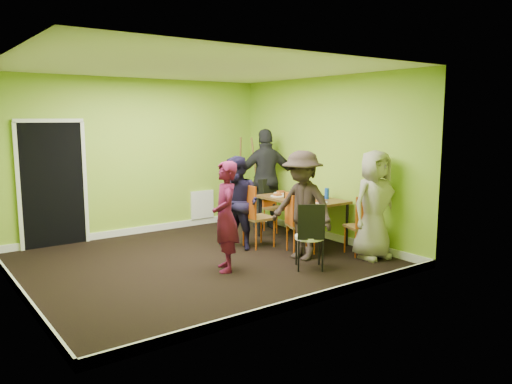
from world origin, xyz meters
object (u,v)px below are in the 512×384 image
thermos (299,192)px  person_standing (226,217)px  dining_table (302,201)px  chair_bentwood (310,233)px  person_front_end (374,205)px  chair_left_near (296,220)px  chair_back_end (270,194)px  person_back_end (266,179)px  chair_front_end (363,222)px  chair_left_far (254,212)px  blue_bottle (327,193)px  easel (252,180)px  orange_bottle (289,195)px  person_left_near (302,205)px  person_left_far (238,203)px

thermos → person_standing: bearing=-160.1°
dining_table → chair_bentwood: size_ratio=1.58×
person_front_end → chair_left_near: bearing=134.5°
chair_back_end → person_back_end: (0.03, 0.16, 0.26)m
dining_table → chair_front_end: (0.15, -1.24, -0.17)m
chair_left_far → chair_left_near: bearing=26.4°
chair_left_near → blue_bottle: chair_left_near is taller
chair_back_end → person_back_end: bearing=-108.2°
chair_left_far → easel: size_ratio=0.59×
chair_left_far → easel: bearing=146.7°
dining_table → blue_bottle: bearing=-46.7°
orange_bottle → thermos: bearing=-55.7°
chair_left_near → blue_bottle: 0.94m
person_left_near → person_front_end: size_ratio=1.00×
chair_front_end → person_back_end: (-0.02, 2.41, 0.42)m
chair_bentwood → thermos: (0.97, 1.37, 0.33)m
chair_back_end → chair_front_end: 2.26m
blue_bottle → chair_left_near: bearing=-165.9°
chair_front_end → easel: 3.00m
chair_back_end → person_standing: (-2.06, -1.65, 0.08)m
chair_left_far → dining_table: bearing=81.7°
person_left_near → blue_bottle: bearing=105.0°
person_left_far → chair_back_end: bearing=104.1°
person_left_far → chair_left_near: bearing=20.7°
easel → person_front_end: (-0.00, -3.16, -0.04)m
chair_front_end → person_left_near: (-0.87, 0.42, 0.29)m
easel → person_back_end: 0.57m
person_standing → chair_left_far: bearing=150.9°
person_standing → person_left_near: 1.25m
chair_left_near → person_left_near: size_ratio=0.58×
chair_back_end → person_back_end: 0.31m
chair_front_end → blue_bottle: bearing=98.6°
person_left_far → person_back_end: size_ratio=0.79×
easel → person_back_end: bearing=-95.8°
chair_left_far → chair_back_end: (1.00, 0.87, 0.11)m
chair_back_end → person_left_near: size_ratio=0.60×
dining_table → person_left_far: 1.19m
easel → thermos: 1.69m
chair_left_near → chair_front_end: 1.02m
easel → blue_bottle: size_ratio=9.62×
blue_bottle → easel: bearing=92.8°
easel → person_standing: easel is taller
dining_table → person_left_far: person_left_far is taller
chair_bentwood → person_front_end: 1.22m
person_left_far → orange_bottle: bearing=71.7°
chair_left_near → thermos: 0.87m
chair_left_near → person_standing: person_standing is taller
chair_front_end → orange_bottle: size_ratio=12.12×
chair_back_end → person_left_far: size_ratio=0.65×
chair_left_far → person_back_end: bearing=136.0°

